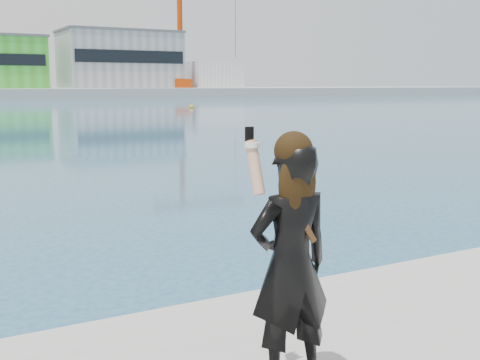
# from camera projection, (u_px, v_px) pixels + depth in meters

# --- Properties ---
(warehouse_grey_right) EXTENTS (25.50, 15.35, 12.50)m
(warehouse_grey_right) POSITION_uv_depth(u_px,v_px,m) (120.00, 59.00, 133.57)
(warehouse_grey_right) COLOR gray
(warehouse_grey_right) RESTS_ON far_quay
(ancillary_shed) EXTENTS (12.00, 10.00, 6.00)m
(ancillary_shed) POSITION_uv_depth(u_px,v_px,m) (213.00, 75.00, 142.93)
(ancillary_shed) COLOR silver
(ancillary_shed) RESTS_ON far_quay
(dock_crane) EXTENTS (23.00, 4.00, 24.00)m
(dock_crane) POSITION_uv_depth(u_px,v_px,m) (185.00, 29.00, 133.67)
(dock_crane) COLOR #C63D0B
(dock_crane) RESTS_ON far_quay
(flagpole_right) EXTENTS (1.28, 0.16, 8.00)m
(flagpole_right) POSITION_uv_depth(u_px,v_px,m) (44.00, 65.00, 119.23)
(flagpole_right) COLOR silver
(flagpole_right) RESTS_ON far_quay
(buoy_near) EXTENTS (0.50, 0.50, 0.50)m
(buoy_near) POSITION_uv_depth(u_px,v_px,m) (192.00, 108.00, 71.98)
(buoy_near) COLOR #E8AD0C
(buoy_near) RESTS_ON ground
(woman) EXTENTS (0.62, 0.42, 1.77)m
(woman) POSITION_uv_depth(u_px,v_px,m) (291.00, 258.00, 4.04)
(woman) COLOR black
(woman) RESTS_ON near_quay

